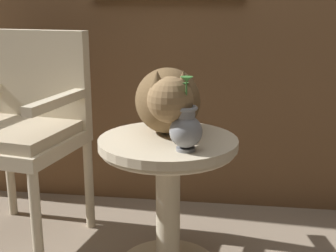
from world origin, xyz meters
name	(u,v)px	position (x,y,z in m)	size (l,w,h in m)	color
wicker_side_table	(168,181)	(0.14, 0.11, 0.40)	(0.55, 0.55, 0.58)	beige
wicker_chair	(24,122)	(-0.56, 0.33, 0.56)	(0.59, 0.57, 0.97)	beige
cat	(168,100)	(0.13, 0.18, 0.72)	(0.32, 0.65, 0.28)	brown
pewter_vase_with_ivy	(186,128)	(0.22, -0.03, 0.67)	(0.12, 0.12, 0.27)	gray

